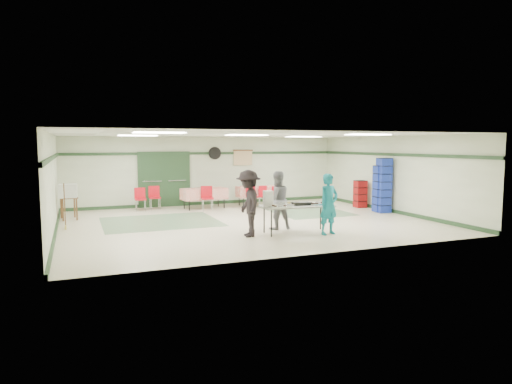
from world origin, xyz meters
name	(u,v)px	position (x,y,z in m)	size (l,w,h in m)	color
floor	(247,222)	(0.00, 0.00, 0.00)	(11.00, 11.00, 0.00)	beige
ceiling	(247,135)	(0.00, 0.00, 2.70)	(11.00, 11.00, 0.00)	white
wall_back	(207,171)	(0.00, 4.50, 1.35)	(11.00, 11.00, 0.00)	beige
wall_front	(319,193)	(0.00, -4.50, 1.35)	(11.00, 11.00, 0.00)	beige
wall_left	(52,184)	(-5.50, 0.00, 1.35)	(9.00, 9.00, 0.00)	beige
wall_right	(392,174)	(5.50, 0.00, 1.35)	(9.00, 9.00, 0.00)	beige
trim_back	(207,153)	(0.00, 4.47, 2.05)	(11.00, 0.06, 0.10)	#203B21
baseboard_back	(208,203)	(0.00, 4.47, 0.06)	(11.00, 0.06, 0.12)	#203B21
trim_left	(52,158)	(-5.47, 0.00, 2.05)	(9.00, 0.06, 0.10)	#203B21
baseboard_left	(55,232)	(-5.47, 0.00, 0.06)	(9.00, 0.06, 0.12)	#203B21
trim_right	(392,154)	(5.47, 0.00, 2.05)	(9.00, 0.06, 0.10)	#203B21
baseboard_right	(391,210)	(5.47, 0.00, 0.06)	(9.00, 0.06, 0.12)	#203B21
green_patch_a	(161,222)	(-2.50, 1.00, 0.00)	(3.50, 3.00, 0.01)	slate
green_patch_b	(304,210)	(2.80, 1.50, 0.00)	(2.50, 3.50, 0.01)	slate
double_door_left	(152,180)	(-2.20, 4.44, 1.05)	(0.90, 0.06, 2.10)	gray
double_door_right	(177,179)	(-1.25, 4.44, 1.05)	(0.90, 0.06, 2.10)	gray
door_frame	(164,180)	(-1.73, 4.42, 1.05)	(2.00, 0.03, 2.15)	#203B21
wall_fan	(215,153)	(0.30, 4.44, 2.05)	(0.50, 0.50, 0.10)	black
scroll_banner	(243,158)	(1.50, 4.44, 1.85)	(0.80, 0.02, 0.60)	#DAB688
serving_table	(297,207)	(0.64, -2.18, 0.72)	(2.01, 0.96, 0.76)	beige
sheet_tray_right	(318,204)	(1.25, -2.26, 0.77)	(0.54, 0.41, 0.02)	silver
sheet_tray_mid	(292,204)	(0.57, -2.02, 0.77)	(0.61, 0.46, 0.02)	silver
sheet_tray_left	(279,207)	(0.02, -2.34, 0.77)	(0.54, 0.41, 0.02)	silver
baking_pan	(301,204)	(0.77, -2.17, 0.80)	(0.46, 0.29, 0.08)	black
foam_box_stack	(268,199)	(-0.21, -2.16, 0.97)	(0.23, 0.21, 0.42)	white
volunteer_teal	(329,204)	(1.35, -2.65, 0.82)	(0.59, 0.39, 1.63)	teal
volunteer_grey	(277,200)	(0.36, -1.46, 0.83)	(0.80, 0.62, 1.65)	gray
volunteer_dark	(248,203)	(-0.75, -2.13, 0.87)	(1.13, 0.65, 1.75)	black
dining_table_a	(258,191)	(1.75, 3.37, 0.57)	(1.74, 0.86, 0.77)	red
dining_table_b	(204,193)	(-0.45, 3.37, 0.57)	(1.74, 0.92, 0.77)	red
chair_a	(264,194)	(1.76, 2.79, 0.50)	(0.48, 0.48, 0.82)	red
chair_b	(252,194)	(1.26, 2.80, 0.53)	(0.48, 0.48, 0.87)	red
chair_c	(277,194)	(2.30, 2.79, 0.48)	(0.42, 0.42, 0.79)	red
chair_d	(207,196)	(-0.49, 2.80, 0.55)	(0.46, 0.46, 0.89)	red
chair_loose_a	(154,195)	(-2.21, 3.85, 0.53)	(0.41, 0.41, 0.86)	red
chair_loose_b	(140,197)	(-2.76, 3.65, 0.51)	(0.40, 0.40, 0.84)	red
crate_stack_blue_a	(380,189)	(5.15, 0.20, 0.83)	(0.42, 0.42, 1.65)	navy
crate_stack_red	(360,194)	(5.15, 1.42, 0.52)	(0.40, 0.40, 1.04)	maroon
crate_stack_blue_b	(384,185)	(5.15, 0.02, 0.97)	(0.42, 0.42, 1.93)	navy
printer_table	(69,200)	(-5.15, 2.57, 0.62)	(0.58, 0.83, 0.74)	brown
office_printer	(68,191)	(-5.15, 2.19, 0.96)	(0.53, 0.47, 0.42)	silver
broom	(65,206)	(-5.23, 0.79, 0.67)	(0.03, 0.03, 1.30)	brown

